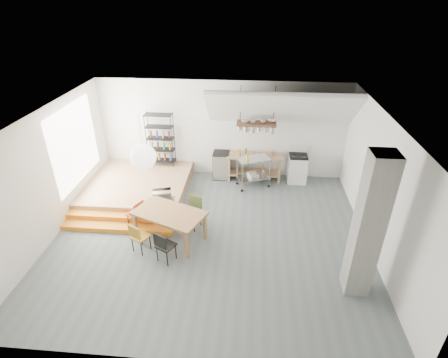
# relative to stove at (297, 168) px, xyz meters

# --- Properties ---
(floor) EXTENTS (8.00, 8.00, 0.00)m
(floor) POSITION_rel_stove_xyz_m (-2.50, -3.16, -0.48)
(floor) COLOR slate
(floor) RESTS_ON ground
(wall_back) EXTENTS (8.00, 0.04, 3.20)m
(wall_back) POSITION_rel_stove_xyz_m (-2.50, 0.34, 1.12)
(wall_back) COLOR silver
(wall_back) RESTS_ON ground
(wall_left) EXTENTS (0.04, 7.00, 3.20)m
(wall_left) POSITION_rel_stove_xyz_m (-6.50, -3.16, 1.12)
(wall_left) COLOR silver
(wall_left) RESTS_ON ground
(wall_right) EXTENTS (0.04, 7.00, 3.20)m
(wall_right) POSITION_rel_stove_xyz_m (1.50, -3.16, 1.12)
(wall_right) COLOR silver
(wall_right) RESTS_ON ground
(ceiling) EXTENTS (8.00, 7.00, 0.02)m
(ceiling) POSITION_rel_stove_xyz_m (-2.50, -3.16, 2.72)
(ceiling) COLOR white
(ceiling) RESTS_ON wall_back
(slope_ceiling) EXTENTS (4.40, 1.44, 1.32)m
(slope_ceiling) POSITION_rel_stove_xyz_m (-0.70, -0.26, 2.07)
(slope_ceiling) COLOR white
(slope_ceiling) RESTS_ON wall_back
(window_pane) EXTENTS (0.02, 2.50, 2.20)m
(window_pane) POSITION_rel_stove_xyz_m (-6.48, -1.66, 1.32)
(window_pane) COLOR white
(window_pane) RESTS_ON wall_left
(platform) EXTENTS (3.00, 3.00, 0.40)m
(platform) POSITION_rel_stove_xyz_m (-5.00, -1.16, -0.28)
(platform) COLOR #9C744E
(platform) RESTS_ON ground
(step_lower) EXTENTS (3.00, 0.35, 0.13)m
(step_lower) POSITION_rel_stove_xyz_m (-5.00, -3.11, -0.41)
(step_lower) COLOR orange
(step_lower) RESTS_ON ground
(step_upper) EXTENTS (3.00, 0.35, 0.27)m
(step_upper) POSITION_rel_stove_xyz_m (-5.00, -2.76, -0.35)
(step_upper) COLOR orange
(step_upper) RESTS_ON ground
(concrete_column) EXTENTS (0.50, 0.50, 3.20)m
(concrete_column) POSITION_rel_stove_xyz_m (0.80, -4.66, 1.12)
(concrete_column) COLOR slate
(concrete_column) RESTS_ON ground
(kitchen_counter) EXTENTS (1.80, 0.60, 0.91)m
(kitchen_counter) POSITION_rel_stove_xyz_m (-1.40, -0.01, 0.15)
(kitchen_counter) COLOR #9C744E
(kitchen_counter) RESTS_ON ground
(stove) EXTENTS (0.60, 0.60, 1.18)m
(stove) POSITION_rel_stove_xyz_m (0.00, 0.00, 0.00)
(stove) COLOR white
(stove) RESTS_ON ground
(pot_rack) EXTENTS (1.20, 0.50, 1.43)m
(pot_rack) POSITION_rel_stove_xyz_m (-1.37, -0.23, 1.50)
(pot_rack) COLOR #44291B
(pot_rack) RESTS_ON ceiling
(wire_shelving) EXTENTS (0.88, 0.38, 1.80)m
(wire_shelving) POSITION_rel_stove_xyz_m (-4.50, 0.04, 0.85)
(wire_shelving) COLOR black
(wire_shelving) RESTS_ON platform
(microwave_shelf) EXTENTS (0.60, 0.40, 0.16)m
(microwave_shelf) POSITION_rel_stove_xyz_m (-3.90, -2.41, 0.07)
(microwave_shelf) COLOR #9C744E
(microwave_shelf) RESTS_ON platform
(paper_lantern) EXTENTS (0.60, 0.60, 0.60)m
(paper_lantern) POSITION_rel_stove_xyz_m (-4.04, -3.12, 1.72)
(paper_lantern) COLOR white
(paper_lantern) RESTS_ON ceiling
(dining_table) EXTENTS (1.96, 1.56, 0.81)m
(dining_table) POSITION_rel_stove_xyz_m (-3.48, -3.36, 0.25)
(dining_table) COLOR #956336
(dining_table) RESTS_ON ground
(chair_mustard) EXTENTS (0.50, 0.50, 0.81)m
(chair_mustard) POSITION_rel_stove_xyz_m (-4.13, -3.91, 0.01)
(chair_mustard) COLOR #B4821E
(chair_mustard) RESTS_ON ground
(chair_black) EXTENTS (0.52, 0.52, 0.84)m
(chair_black) POSITION_rel_stove_xyz_m (-3.44, -4.21, 0.02)
(chair_black) COLOR black
(chair_black) RESTS_ON ground
(chair_olive) EXTENTS (0.53, 0.53, 0.89)m
(chair_olive) POSITION_rel_stove_xyz_m (-2.98, -2.73, 0.05)
(chair_olive) COLOR #4B582A
(chair_olive) RESTS_ON ground
(chair_red) EXTENTS (0.50, 0.50, 0.81)m
(chair_red) POSITION_rel_stove_xyz_m (-4.46, -2.95, 0.00)
(chair_red) COLOR #AF3619
(chair_red) RESTS_ON ground
(rolling_cart) EXTENTS (1.12, 0.89, 0.99)m
(rolling_cart) POSITION_rel_stove_xyz_m (-1.43, -0.46, 0.16)
(rolling_cart) COLOR silver
(rolling_cart) RESTS_ON ground
(mini_fridge) EXTENTS (0.54, 0.54, 0.92)m
(mini_fridge) POSITION_rel_stove_xyz_m (-2.50, 0.04, -0.02)
(mini_fridge) COLOR black
(mini_fridge) RESTS_ON ground
(microwave) EXTENTS (0.57, 0.46, 0.28)m
(microwave) POSITION_rel_stove_xyz_m (-3.90, -2.41, 0.22)
(microwave) COLOR beige
(microwave) RESTS_ON microwave_shelf
(bowl) EXTENTS (0.29, 0.29, 0.05)m
(bowl) POSITION_rel_stove_xyz_m (-1.27, -0.06, 0.46)
(bowl) COLOR silver
(bowl) RESTS_ON kitchen_counter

